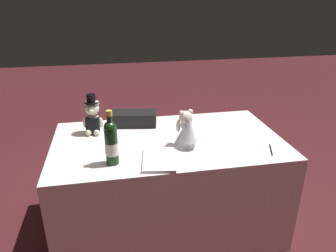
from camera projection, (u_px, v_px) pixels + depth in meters
name	position (u px, v px, depth m)	size (l,w,h in m)	color
ground_plane	(168.00, 222.00, 2.43)	(12.00, 12.00, 0.00)	#47191E
reception_table	(168.00, 183.00, 2.29)	(1.55, 0.88, 0.71)	white
teddy_bear_groom	(93.00, 117.00, 2.21)	(0.14, 0.13, 0.28)	beige
teddy_bear_bride	(187.00, 130.00, 2.02)	(0.16, 0.20, 0.24)	white
champagne_bottle	(111.00, 142.00, 1.80)	(0.08, 0.08, 0.33)	#153317
signing_pen	(271.00, 149.00, 2.01)	(0.06, 0.14, 0.01)	black
gift_case_black	(133.00, 119.00, 2.37)	(0.36, 0.21, 0.10)	black
guestbook	(159.00, 160.00, 1.87)	(0.19, 0.29, 0.02)	white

